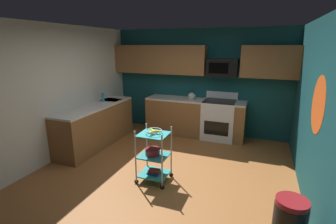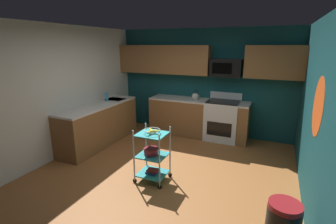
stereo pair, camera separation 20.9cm
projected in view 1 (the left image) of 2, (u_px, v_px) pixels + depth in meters
floor at (163, 175)px, 4.37m from camera, size 4.40×4.80×0.04m
wall_back at (199, 82)px, 6.21m from camera, size 4.52×0.06×2.60m
wall_left at (56, 93)px, 4.79m from camera, size 0.06×4.80×2.60m
wall_right at (319, 116)px, 3.25m from camera, size 0.06×4.80×2.60m
wall_flower_decal at (318, 105)px, 3.22m from camera, size 0.00×0.78×0.78m
counter_run at (150, 121)px, 5.85m from camera, size 3.41×2.78×0.92m
oven_range at (219, 119)px, 5.93m from camera, size 0.76×0.65×1.10m
upper_cabinets at (192, 60)px, 5.94m from camera, size 4.40×0.33×0.70m
microwave at (222, 68)px, 5.70m from camera, size 0.70×0.39×0.40m
rolling_cart at (154, 155)px, 4.05m from camera, size 0.53×0.44×0.91m
fruit_bowl at (154, 131)px, 3.94m from camera, size 0.27×0.27×0.07m
mixing_bowl_large at (153, 151)px, 4.04m from camera, size 0.25×0.25×0.11m
book_stack at (154, 172)px, 4.13m from camera, size 0.20×0.20×0.06m
kettle at (192, 96)px, 6.02m from camera, size 0.21×0.18×0.26m
dish_soap_bottle at (103, 97)px, 5.75m from camera, size 0.06×0.06×0.20m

